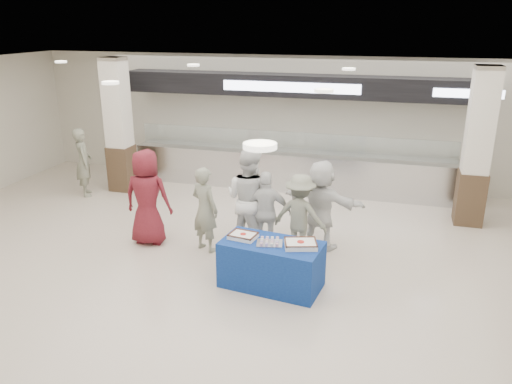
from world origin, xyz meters
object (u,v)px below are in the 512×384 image
(soldier_a, at_px, (205,209))
(chef_tall, at_px, (249,199))
(sheet_cake_right, at_px, (301,244))
(chef_short, at_px, (266,212))
(sheet_cake_left, at_px, (243,235))
(civilian_white, at_px, (321,205))
(display_table, at_px, (271,264))
(cupcake_tray, at_px, (270,242))
(soldier_b, at_px, (300,215))
(soldier_bg, at_px, (84,162))
(civilian_maroon, at_px, (147,197))

(soldier_a, height_order, chef_tall, chef_tall)
(sheet_cake_right, xyz_separation_m, chef_short, (-0.86, 1.23, -0.05))
(sheet_cake_left, height_order, sheet_cake_right, sheet_cake_right)
(soldier_a, xyz_separation_m, civilian_white, (1.98, 0.68, 0.05))
(display_table, bearing_deg, cupcake_tray, -109.71)
(sheet_cake_left, relative_size, soldier_b, 0.30)
(display_table, height_order, soldier_a, soldier_a)
(sheet_cake_right, height_order, soldier_bg, soldier_bg)
(soldier_b, distance_m, civilian_white, 0.51)
(display_table, relative_size, chef_tall, 0.83)
(sheet_cake_left, bearing_deg, civilian_maroon, 156.59)
(display_table, xyz_separation_m, sheet_cake_right, (0.46, -0.02, 0.43))
(sheet_cake_left, bearing_deg, chef_tall, 102.74)
(sheet_cake_right, relative_size, cupcake_tray, 1.28)
(display_table, relative_size, civilian_white, 0.93)
(soldier_bg, bearing_deg, sheet_cake_right, -154.30)
(sheet_cake_left, relative_size, cupcake_tray, 1.03)
(chef_short, bearing_deg, soldier_bg, -30.39)
(sheet_cake_right, xyz_separation_m, chef_tall, (-1.22, 1.35, 0.14))
(soldier_bg, bearing_deg, soldier_b, -144.47)
(sheet_cake_right, bearing_deg, civilian_white, 88.32)
(display_table, height_order, sheet_cake_left, sheet_cake_left)
(chef_short, relative_size, civilian_white, 0.90)
(chef_short, height_order, soldier_b, chef_short)
(sheet_cake_left, distance_m, chef_short, 1.16)
(cupcake_tray, xyz_separation_m, chef_short, (-0.38, 1.25, -0.03))
(soldier_a, relative_size, civilian_white, 0.94)
(chef_short, xyz_separation_m, soldier_bg, (-4.96, 1.82, 0.06))
(display_table, relative_size, sheet_cake_left, 3.39)
(civilian_maroon, distance_m, chef_short, 2.23)
(soldier_b, relative_size, civilian_white, 0.90)
(soldier_bg, bearing_deg, chef_tall, -146.94)
(cupcake_tray, distance_m, soldier_bg, 6.16)
(sheet_cake_right, relative_size, chef_tall, 0.30)
(soldier_b, height_order, civilian_white, civilian_white)
(civilian_white, distance_m, soldier_bg, 6.03)
(sheet_cake_left, bearing_deg, cupcake_tray, -11.62)
(civilian_maroon, bearing_deg, cupcake_tray, 154.90)
(chef_short, relative_size, soldier_b, 1.01)
(civilian_maroon, relative_size, civilian_white, 1.08)
(display_table, xyz_separation_m, soldier_b, (0.20, 1.24, 0.38))
(chef_tall, relative_size, soldier_bg, 1.15)
(civilian_maroon, bearing_deg, chef_tall, -172.76)
(soldier_a, bearing_deg, civilian_maroon, 22.34)
(chef_tall, height_order, civilian_white, chef_tall)
(sheet_cake_left, xyz_separation_m, soldier_bg, (-4.89, 2.98, 0.02))
(cupcake_tray, bearing_deg, soldier_bg, 150.06)
(sheet_cake_right, relative_size, civilian_maroon, 0.31)
(cupcake_tray, height_order, soldier_bg, soldier_bg)
(civilian_white, relative_size, soldier_bg, 1.03)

